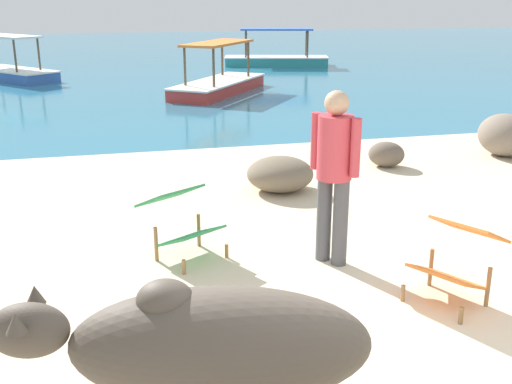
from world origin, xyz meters
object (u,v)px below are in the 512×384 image
Objects in this scene: deck_chair_near at (181,217)px; person_standing at (334,165)px; boat_blue at (8,70)px; cow at (210,347)px; boat_teal at (276,58)px; boat_red at (219,82)px; deck_chair_far at (458,255)px.

deck_chair_near is 0.57× the size of person_standing.
cow is at bearing 151.21° from boat_blue.
boat_blue is at bearing -67.14° from cow.
person_standing is 0.42× the size of boat_teal.
boat_red is at bearing -165.86° from boat_blue.
boat_teal is 1.05× the size of boat_red.
boat_blue is 8.97m from boat_teal.
boat_blue is at bearing 71.18° from person_standing.
deck_chair_far is 11.62m from boat_red.
cow is 2.11× the size of deck_chair_near.
person_standing reaches higher than boat_red.
boat_blue and boat_red have the same top height.
boat_red is at bearing -120.75° from deck_chair_far.
deck_chair_near is at bearing -156.92° from boat_red.
person_standing is (1.35, -0.49, 0.56)m from deck_chair_near.
deck_chair_far is at bearing -86.36° from boat_teal.
boat_teal is (8.81, 1.66, 0.00)m from boat_blue.
boat_blue is at bearing -154.96° from boat_teal.
deck_chair_near is 10.44m from boat_red.
cow is at bearing -92.14° from boat_teal.
boat_blue is at bearing -100.84° from deck_chair_far.
boat_blue is at bearing 162.43° from deck_chair_near.
person_standing is 17.04m from boat_teal.
boat_teal is (3.31, 17.46, -0.13)m from deck_chair_far.
boat_blue is 7.03m from boat_red.
person_standing is (-0.75, 0.93, 0.56)m from deck_chair_far.
boat_blue is at bearing 88.98° from boat_red.
deck_chair_near is 16.92m from boat_teal.
deck_chair_far is at bearing 159.84° from boat_blue.
boat_red reaches higher than deck_chair_near.
cow is 0.54× the size of boat_red.
cow is at bearing -155.09° from boat_red.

